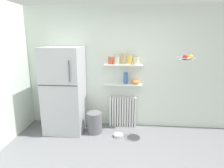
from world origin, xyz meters
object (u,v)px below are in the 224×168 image
storage_jar_0 (111,60)px  trash_bin (95,123)px  refrigerator (64,90)px  storage_jar_4 (136,60)px  hanging_fruit_basket (187,58)px  radiator (123,112)px  pet_food_bowl (118,135)px  shelf_bowl (136,82)px  storage_jar_1 (117,60)px  vase (126,78)px  storage_jar_3 (130,59)px  storage_jar_2 (123,59)px

storage_jar_0 → trash_bin: (-0.31, -0.32, -1.27)m
refrigerator → storage_jar_4: refrigerator is taller
hanging_fruit_basket → radiator: bearing=157.7°
pet_food_bowl → shelf_bowl: bearing=53.6°
refrigerator → storage_jar_1: size_ratio=10.48×
trash_bin → radiator: bearing=31.5°
pet_food_bowl → hanging_fruit_basket: (1.21, 0.02, 1.57)m
radiator → storage_jar_4: storage_jar_4 is taller
vase → shelf_bowl: bearing=0.0°
storage_jar_0 → storage_jar_4: (0.53, 0.00, 0.01)m
trash_bin → vase: bearing=27.2°
trash_bin → hanging_fruit_basket: size_ratio=1.40×
storage_jar_3 → storage_jar_4: size_ratio=1.18×
pet_food_bowl → storage_jar_2: bearing=81.3°
pet_food_bowl → hanging_fruit_basket: 1.98m
storage_jar_2 → pet_food_bowl: storage_jar_2 is taller
storage_jar_3 → hanging_fruit_basket: bearing=-23.5°
storage_jar_4 → vase: 0.44m
radiator → hanging_fruit_basket: 1.76m
storage_jar_2 → trash_bin: bearing=-150.7°
storage_jar_0 → trash_bin: bearing=-134.0°
vase → pet_food_bowl: bearing=-105.0°
vase → pet_food_bowl: size_ratio=1.29×
storage_jar_4 → vase: storage_jar_4 is taller
radiator → hanging_fruit_basket: hanging_fruit_basket is taller
radiator → storage_jar_0: 1.18m
storage_jar_4 → pet_food_bowl: 1.57m
refrigerator → shelf_bowl: refrigerator is taller
trash_bin → storage_jar_0: bearing=46.0°
refrigerator → vase: (1.26, 0.24, 0.23)m
trash_bin → shelf_bowl: bearing=21.0°
shelf_bowl → pet_food_bowl: shelf_bowl is taller
vase → storage_jar_2: bearing=180.0°
storage_jar_2 → trash_bin: (-0.57, -0.32, -1.30)m
refrigerator → storage_jar_2: size_ratio=7.50×
storage_jar_0 → storage_jar_2: storage_jar_2 is taller
vase → storage_jar_1: bearing=180.0°
storage_jar_1 → hanging_fruit_basket: hanging_fruit_basket is taller
shelf_bowl → pet_food_bowl: size_ratio=0.93×
radiator → storage_jar_4: 1.18m
storage_jar_3 → shelf_bowl: storage_jar_3 is taller
refrigerator → storage_jar_2: (1.21, 0.24, 0.64)m
refrigerator → storage_jar_3: bearing=10.2°
shelf_bowl → pet_food_bowl: (-0.33, -0.45, -1.01)m
storage_jar_1 → vase: (0.18, 0.00, -0.38)m
storage_jar_3 → trash_bin: storage_jar_3 is taller
radiator → trash_bin: radiator is taller
storage_jar_1 → storage_jar_4: bearing=0.0°
storage_jar_0 → vase: 0.49m
storage_jar_0 → storage_jar_4: storage_jar_4 is taller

